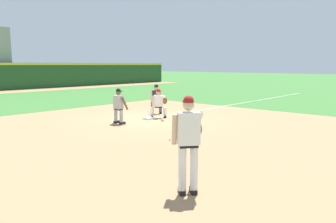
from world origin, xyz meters
The scene contains 9 objects.
ground_plane centered at (0.00, 0.00, 0.00)m, with size 160.00×160.00×0.00m, color #3D7533.
infield_dirt_patch centered at (-2.74, -3.32, 0.00)m, with size 18.00×18.00×0.01m, color #A87F56.
foul_line_stripe centered at (8.92, 0.00, 0.01)m, with size 17.83×0.10×0.00m, color white.
first_base_bag centered at (0.00, 0.00, 0.04)m, with size 0.38×0.38×0.09m, color white.
baseball centered at (-2.42, -3.44, 0.04)m, with size 0.07×0.07×0.07m, color white.
pitcher centered at (-5.45, -6.62, 1.06)m, with size 0.85×0.54×1.86m.
first_baseman centered at (0.58, -0.10, 0.73)m, with size 0.71×1.09×1.34m.
baserunner centered at (-1.57, 0.14, 0.79)m, with size 0.47×0.62×1.46m.
umpire centered at (1.46, 0.91, 0.79)m, with size 0.68×0.67×1.46m.
Camera 1 is at (-10.09, -10.29, 2.41)m, focal length 35.00 mm.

